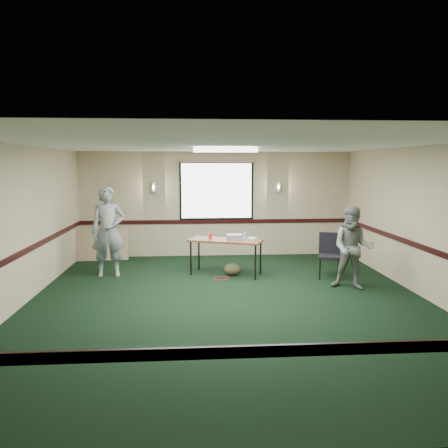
{
  "coord_description": "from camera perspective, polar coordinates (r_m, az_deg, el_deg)",
  "views": [
    {
      "loc": [
        -0.62,
        -7.25,
        2.37
      ],
      "look_at": [
        0.0,
        1.3,
        1.2
      ],
      "focal_mm": 35.0,
      "sensor_mm": 36.0,
      "label": 1
    }
  ],
  "objects": [
    {
      "name": "conference_chair",
      "position": [
        9.49,
        13.65,
        -3.51
      ],
      "size": [
        0.57,
        0.59,
        0.94
      ],
      "rotation": [
        0.0,
        0.0,
        -0.29
      ],
      "color": "black",
      "rests_on": "ground"
    },
    {
      "name": "projector",
      "position": [
        9.4,
        1.36,
        -1.68
      ],
      "size": [
        0.32,
        0.27,
        0.11
      ],
      "primitive_type": "cube",
      "rotation": [
        0.0,
        0.0,
        -0.02
      ],
      "color": "gray",
      "rests_on": "folding_table"
    },
    {
      "name": "room_shell",
      "position": [
        9.43,
        -0.36,
        2.96
      ],
      "size": [
        8.0,
        8.02,
        8.0
      ],
      "color": "#C2B68C",
      "rests_on": "ground"
    },
    {
      "name": "game_console",
      "position": [
        9.36,
        3.75,
        -1.91
      ],
      "size": [
        0.24,
        0.24,
        0.05
      ],
      "primitive_type": "cube",
      "rotation": [
        0.0,
        0.0,
        -0.7
      ],
      "color": "silver",
      "rests_on": "folding_table"
    },
    {
      "name": "person_left",
      "position": [
        9.57,
        -14.88,
        -0.96
      ],
      "size": [
        0.75,
        0.54,
        1.92
      ],
      "primitive_type": "imported",
      "rotation": [
        0.0,
        0.0,
        0.12
      ],
      "color": "#39577D",
      "rests_on": "ground"
    },
    {
      "name": "duffel_bag",
      "position": [
        9.45,
        1.11,
        -5.96
      ],
      "size": [
        0.38,
        0.29,
        0.25
      ],
      "primitive_type": "ellipsoid",
      "rotation": [
        0.0,
        0.0,
        -0.07
      ],
      "color": "#4D4D2C",
      "rests_on": "ground"
    },
    {
      "name": "folded_table",
      "position": [
        11.29,
        -16.27,
        -2.65
      ],
      "size": [
        1.53,
        0.35,
        0.78
      ],
      "primitive_type": "cube",
      "rotation": [
        -0.21,
        0.0,
        0.08
      ],
      "color": "tan",
      "rests_on": "ground"
    },
    {
      "name": "ground",
      "position": [
        7.65,
        0.71,
        -10.27
      ],
      "size": [
        8.0,
        8.0,
        0.0
      ],
      "primitive_type": "plane",
      "color": "black",
      "rests_on": "ground"
    },
    {
      "name": "folding_table",
      "position": [
        9.38,
        0.24,
        -2.37
      ],
      "size": [
        1.67,
        1.14,
        0.77
      ],
      "rotation": [
        0.0,
        0.0,
        -0.37
      ],
      "color": "#512D17",
      "rests_on": "ground"
    },
    {
      "name": "cable_coil",
      "position": [
        9.19,
        -0.35,
        -7.12
      ],
      "size": [
        0.42,
        0.42,
        0.02
      ],
      "primitive_type": "torus",
      "rotation": [
        0.0,
        0.0,
        -0.32
      ],
      "color": "red",
      "rests_on": "ground"
    },
    {
      "name": "red_cup",
      "position": [
        9.44,
        -1.8,
        -1.61
      ],
      "size": [
        0.08,
        0.08,
        0.11
      ],
      "primitive_type": "cylinder",
      "color": "red",
      "rests_on": "folding_table"
    },
    {
      "name": "water_bottle",
      "position": [
        9.15,
        2.7,
        -1.68
      ],
      "size": [
        0.06,
        0.06,
        0.19
      ],
      "primitive_type": "cylinder",
      "color": "#7BAFCA",
      "rests_on": "folding_table"
    },
    {
      "name": "person_right",
      "position": [
        8.67,
        16.46,
        -3.01
      ],
      "size": [
        0.96,
        0.87,
        1.59
      ],
      "primitive_type": "imported",
      "rotation": [
        0.0,
        0.0,
        -0.43
      ],
      "color": "slate",
      "rests_on": "ground"
    }
  ]
}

